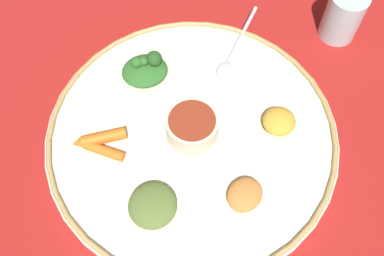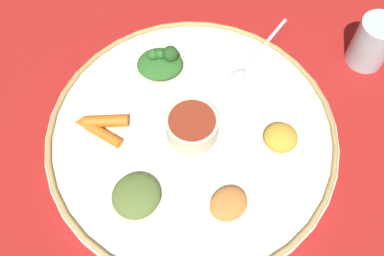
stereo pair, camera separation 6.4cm
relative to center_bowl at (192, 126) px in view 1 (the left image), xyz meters
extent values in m
plane|color=maroon|center=(0.00, 0.00, -0.04)|extent=(2.40, 2.40, 0.00)
cylinder|color=beige|center=(0.00, 0.00, -0.03)|extent=(0.45, 0.45, 0.02)
torus|color=tan|center=(0.00, 0.00, -0.02)|extent=(0.45, 0.45, 0.01)
cylinder|color=beige|center=(0.00, 0.00, 0.00)|extent=(0.08, 0.08, 0.04)
cylinder|color=maroon|center=(0.00, 0.00, 0.01)|extent=(0.07, 0.07, 0.01)
ellipsoid|color=silver|center=(0.13, -0.01, -0.02)|extent=(0.04, 0.03, 0.01)
cylinder|color=silver|center=(0.21, -0.02, -0.02)|extent=(0.14, 0.02, 0.01)
ellipsoid|color=#2D6628|center=(0.08, 0.11, -0.01)|extent=(0.10, 0.10, 0.02)
sphere|color=#23511E|center=(0.09, 0.10, 0.01)|extent=(0.03, 0.03, 0.03)
sphere|color=#2D6628|center=(0.08, 0.11, 0.01)|extent=(0.02, 0.02, 0.02)
sphere|color=#2D6628|center=(0.08, 0.12, 0.01)|extent=(0.02, 0.02, 0.02)
cylinder|color=orange|center=(-0.05, 0.12, -0.01)|extent=(0.05, 0.07, 0.02)
cone|color=orange|center=(-0.08, 0.16, -0.01)|extent=(0.02, 0.02, 0.02)
cylinder|color=orange|center=(-0.07, 0.11, -0.01)|extent=(0.02, 0.06, 0.02)
cone|color=orange|center=(-0.07, 0.15, -0.01)|extent=(0.01, 0.02, 0.01)
ellipsoid|color=gold|center=(0.05, -0.12, -0.01)|extent=(0.07, 0.07, 0.03)
ellipsoid|color=#C67A38|center=(-0.07, -0.10, -0.01)|extent=(0.07, 0.06, 0.02)
ellipsoid|color=#567033|center=(-0.13, 0.01, -0.01)|extent=(0.07, 0.07, 0.02)
cylinder|color=silver|center=(0.29, -0.18, 0.00)|extent=(0.07, 0.07, 0.09)
cylinder|color=tan|center=(0.29, -0.18, -0.02)|extent=(0.06, 0.06, 0.04)
camera|label=1|loc=(-0.29, -0.10, 0.56)|focal=39.79mm
camera|label=2|loc=(-0.26, -0.16, 0.56)|focal=39.79mm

